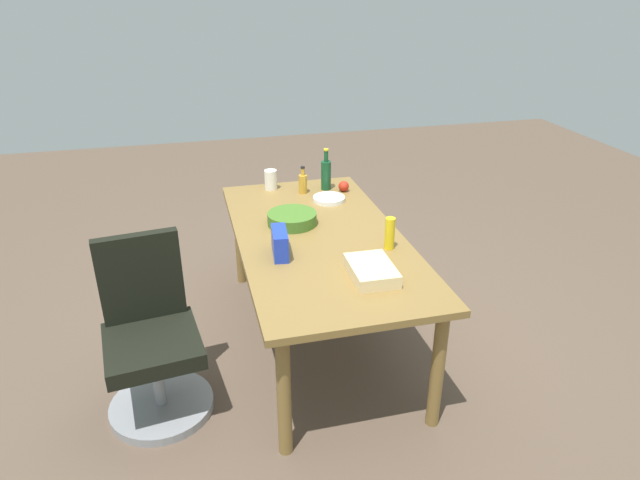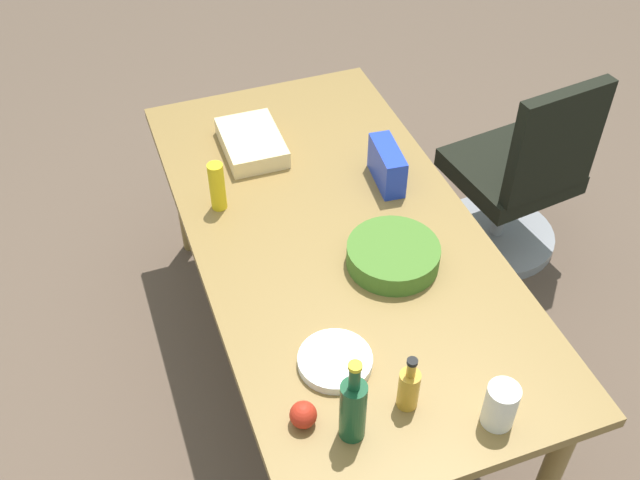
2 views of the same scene
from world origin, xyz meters
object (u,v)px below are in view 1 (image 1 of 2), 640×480
(sheet_cake, at_px, (371,271))
(dressing_bottle, at_px, (303,183))
(paper_plate_stack, at_px, (329,199))
(chip_bag_blue, at_px, (280,243))
(salad_bowl, at_px, (292,219))
(mustard_bottle, at_px, (390,233))
(apple_red, at_px, (344,186))
(wine_bottle, at_px, (326,174))
(conference_table, at_px, (319,247))
(mayo_jar, at_px, (271,180))
(office_chair, at_px, (153,348))

(sheet_cake, height_order, dressing_bottle, dressing_bottle)
(paper_plate_stack, bearing_deg, chip_bag_blue, 146.60)
(salad_bowl, xyz_separation_m, dressing_bottle, (0.52, -0.19, 0.04))
(salad_bowl, bearing_deg, mustard_bottle, -135.19)
(salad_bowl, bearing_deg, apple_red, -44.96)
(wine_bottle, distance_m, mustard_bottle, 1.03)
(mustard_bottle, bearing_deg, conference_table, 52.45)
(chip_bag_blue, xyz_separation_m, dressing_bottle, (0.92, -0.34, -0.00))
(chip_bag_blue, bearing_deg, wine_bottle, -28.42)
(sheet_cake, bearing_deg, mayo_jar, 11.50)
(mustard_bottle, bearing_deg, wine_bottle, 5.81)
(mustard_bottle, bearing_deg, apple_red, -0.51)
(paper_plate_stack, bearing_deg, dressing_bottle, 35.65)
(wine_bottle, xyz_separation_m, mayo_jar, (0.10, 0.39, -0.04))
(mayo_jar, height_order, apple_red, mayo_jar)
(mayo_jar, xyz_separation_m, dressing_bottle, (-0.13, -0.21, 0.00))
(wine_bottle, distance_m, chip_bag_blue, 1.08)
(conference_table, distance_m, wine_bottle, 0.82)
(salad_bowl, relative_size, mayo_jar, 2.15)
(office_chair, distance_m, dressing_bottle, 1.60)
(mayo_jar, bearing_deg, apple_red, -109.11)
(office_chair, bearing_deg, conference_table, -69.72)
(apple_red, bearing_deg, wine_bottle, 56.74)
(paper_plate_stack, xyz_separation_m, chip_bag_blue, (-0.72, 0.48, 0.06))
(salad_bowl, xyz_separation_m, mustard_bottle, (-0.47, -0.47, 0.06))
(conference_table, bearing_deg, dressing_bottle, -4.89)
(dressing_bottle, bearing_deg, mustard_bottle, -164.05)
(wine_bottle, height_order, mustard_bottle, wine_bottle)
(salad_bowl, height_order, mayo_jar, mayo_jar)
(chip_bag_blue, relative_size, dressing_bottle, 1.12)
(chip_bag_blue, bearing_deg, apple_red, -35.55)
(dressing_bottle, xyz_separation_m, mustard_bottle, (-0.99, -0.28, 0.02))
(paper_plate_stack, relative_size, salad_bowl, 0.71)
(office_chair, distance_m, apple_red, 1.77)
(salad_bowl, bearing_deg, office_chair, 123.21)
(office_chair, distance_m, mayo_jar, 1.57)
(office_chair, relative_size, sheet_cake, 3.03)
(salad_bowl, bearing_deg, dressing_bottle, -19.75)
(sheet_cake, bearing_deg, salad_bowl, 19.22)
(mayo_jar, bearing_deg, paper_plate_stack, -133.33)
(office_chair, bearing_deg, wine_bottle, -47.85)
(conference_table, distance_m, dressing_bottle, 0.74)
(paper_plate_stack, distance_m, chip_bag_blue, 0.87)
(mayo_jar, height_order, mustard_bottle, mustard_bottle)
(sheet_cake, distance_m, dressing_bottle, 1.28)
(salad_bowl, height_order, chip_bag_blue, chip_bag_blue)
(paper_plate_stack, xyz_separation_m, apple_red, (0.16, -0.15, 0.02))
(apple_red, relative_size, mustard_bottle, 0.40)
(conference_table, bearing_deg, office_chair, 110.28)
(conference_table, relative_size, paper_plate_stack, 8.88)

